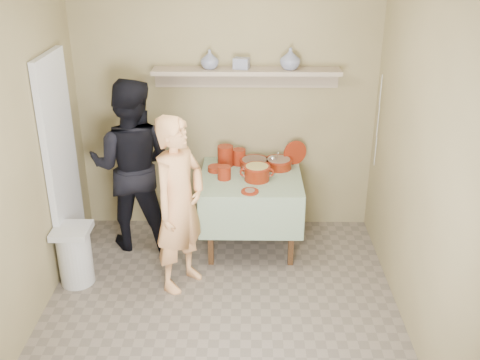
{
  "coord_description": "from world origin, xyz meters",
  "views": [
    {
      "loc": [
        0.21,
        -3.69,
        2.95
      ],
      "look_at": [
        0.15,
        0.75,
        0.95
      ],
      "focal_mm": 42.0,
      "sensor_mm": 36.0,
      "label": 1
    }
  ],
  "objects_px": {
    "serving_table": "(251,187)",
    "cazuela_rice": "(257,172)",
    "person_cook": "(179,205)",
    "trash_bin": "(75,255)",
    "person_helper": "(132,165)"
  },
  "relations": [
    {
      "from": "cazuela_rice",
      "to": "serving_table",
      "type": "bearing_deg",
      "value": 117.71
    },
    {
      "from": "person_cook",
      "to": "trash_bin",
      "type": "relative_size",
      "value": 2.83
    },
    {
      "from": "person_helper",
      "to": "cazuela_rice",
      "type": "height_order",
      "value": "person_helper"
    },
    {
      "from": "serving_table",
      "to": "person_helper",
      "type": "bearing_deg",
      "value": 179.38
    },
    {
      "from": "person_cook",
      "to": "cazuela_rice",
      "type": "height_order",
      "value": "person_cook"
    },
    {
      "from": "serving_table",
      "to": "cazuela_rice",
      "type": "height_order",
      "value": "cazuela_rice"
    },
    {
      "from": "serving_table",
      "to": "cazuela_rice",
      "type": "xyz_separation_m",
      "value": [
        0.05,
        -0.1,
        0.2
      ]
    },
    {
      "from": "person_cook",
      "to": "serving_table",
      "type": "height_order",
      "value": "person_cook"
    },
    {
      "from": "cazuela_rice",
      "to": "trash_bin",
      "type": "distance_m",
      "value": 1.82
    },
    {
      "from": "serving_table",
      "to": "cazuela_rice",
      "type": "bearing_deg",
      "value": -62.29
    },
    {
      "from": "cazuela_rice",
      "to": "trash_bin",
      "type": "bearing_deg",
      "value": -159.86
    },
    {
      "from": "person_cook",
      "to": "trash_bin",
      "type": "height_order",
      "value": "person_cook"
    },
    {
      "from": "person_cook",
      "to": "serving_table",
      "type": "relative_size",
      "value": 1.63
    },
    {
      "from": "serving_table",
      "to": "trash_bin",
      "type": "height_order",
      "value": "serving_table"
    },
    {
      "from": "trash_bin",
      "to": "person_helper",
      "type": "bearing_deg",
      "value": 59.56
    }
  ]
}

